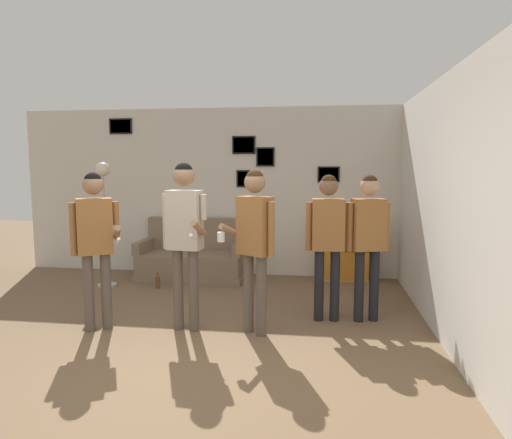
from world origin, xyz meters
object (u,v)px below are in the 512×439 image
couch (193,259)px  person_spectator_near_bookshelf (328,232)px  floor_lamp (104,199)px  drinking_cup (359,214)px  person_player_foreground_left (95,234)px  bookshelf (346,249)px  person_player_foreground_center (185,227)px  person_watcher_holding_cup (255,233)px  bottle_on_floor (158,282)px  person_spectator_far_right (368,232)px

couch → person_spectator_near_bookshelf: bearing=-39.9°
couch → floor_lamp: floor_lamp is taller
drinking_cup → person_player_foreground_left: bearing=-138.8°
person_player_foreground_left → drinking_cup: (2.95, 2.59, -0.01)m
bookshelf → person_player_foreground_center: (-1.83, -2.45, 0.63)m
person_watcher_holding_cup → drinking_cup: bearing=63.0°
floor_lamp → person_watcher_holding_cup: (2.45, -1.60, -0.22)m
person_player_foreground_center → bottle_on_floor: (-0.90, 1.57, -1.04)m
floor_lamp → person_player_foreground_center: (1.69, -1.59, -0.17)m
person_player_foreground_left → bottle_on_floor: 1.96m
person_spectator_far_right → drinking_cup: size_ratio=17.43×
couch → bookshelf: bearing=4.6°
drinking_cup → person_spectator_far_right: bearing=-91.3°
couch → bookshelf: size_ratio=1.67×
person_spectator_near_bookshelf → person_spectator_far_right: 0.45m
person_watcher_holding_cup → person_spectator_near_bookshelf: (0.76, 0.52, -0.05)m
bookshelf → floor_lamp: bearing=-166.4°
person_watcher_holding_cup → floor_lamp: bearing=146.8°
bookshelf → person_watcher_holding_cup: (-1.07, -2.46, 0.58)m
person_watcher_holding_cup → drinking_cup: person_watcher_holding_cup is taller
bottle_on_floor → bookshelf: bearing=17.9°
person_spectator_far_right → person_spectator_near_bookshelf: bearing=-173.2°
floor_lamp → drinking_cup: 3.81m
bottle_on_floor → person_watcher_holding_cup: bearing=-43.6°
person_player_foreground_center → person_spectator_far_right: bearing=16.2°
person_player_foreground_center → person_watcher_holding_cup: (0.75, -0.01, -0.05)m
floor_lamp → person_spectator_far_right: (3.66, -1.02, -0.27)m
person_watcher_holding_cup → bottle_on_floor: size_ratio=7.45×
person_spectator_far_right → drinking_cup: bearing=88.7°
floor_lamp → person_player_foreground_left: 1.90m
person_spectator_near_bookshelf → bottle_on_floor: bearing=156.5°
floor_lamp → person_player_foreground_left: bearing=-66.5°
person_spectator_near_bookshelf → drinking_cup: 1.99m
person_player_foreground_left → person_watcher_holding_cup: person_watcher_holding_cup is taller
person_player_foreground_left → bottle_on_floor: person_player_foreground_left is taller
drinking_cup → bottle_on_floor: bearing=-163.2°
drinking_cup → person_spectator_near_bookshelf: bearing=-104.3°
couch → bookshelf: 2.41m
person_player_foreground_center → person_spectator_near_bookshelf: size_ratio=1.08×
couch → person_watcher_holding_cup: size_ratio=0.96×
person_player_foreground_left → person_spectator_near_bookshelf: bearing=14.9°
couch → drinking_cup: (2.58, 0.19, 0.75)m
bottle_on_floor → person_spectator_near_bookshelf: bearing=-23.5°
person_watcher_holding_cup → person_spectator_far_right: person_watcher_holding_cup is taller
floor_lamp → person_watcher_holding_cup: floor_lamp is taller
person_spectator_near_bookshelf → person_spectator_far_right: size_ratio=1.00×
person_player_foreground_center → couch: bearing=104.1°
person_player_foreground_left → bottle_on_floor: (0.04, 1.71, -0.96)m
drinking_cup → couch: bearing=-175.7°
floor_lamp → person_spectator_near_bookshelf: 3.39m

